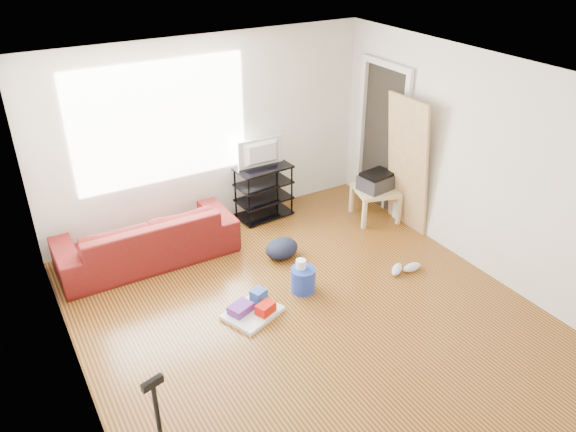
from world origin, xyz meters
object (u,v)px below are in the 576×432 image
side_table (376,193)px  cleaning_tray (253,309)px  tv_stand (264,191)px  sofa (150,259)px  bucket (303,290)px  backpack (282,256)px

side_table → cleaning_tray: side_table is taller
side_table → cleaning_tray: size_ratio=1.00×
side_table → tv_stand: bearing=148.1°
sofa → side_table: side_table is taller
bucket → backpack: bucket is taller
side_table → bucket: bearing=-151.4°
sofa → cleaning_tray: sofa is taller
cleaning_tray → backpack: size_ratio=1.57×
tv_stand → sofa: bearing=-175.6°
sofa → cleaning_tray: (0.62, -1.59, 0.06)m
sofa → tv_stand: bearing=-171.2°
cleaning_tray → backpack: (0.82, 0.82, -0.06)m
cleaning_tray → sofa: bearing=111.2°
tv_stand → cleaning_tray: size_ratio=1.14×
bucket → side_table: bearing=28.6°
cleaning_tray → backpack: bearing=45.1°
cleaning_tray → backpack: 1.16m
side_table → backpack: bearing=-171.9°
bucket → backpack: bearing=79.1°
sofa → bucket: 1.98m
tv_stand → backpack: bearing=-111.0°
tv_stand → bucket: 1.87m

